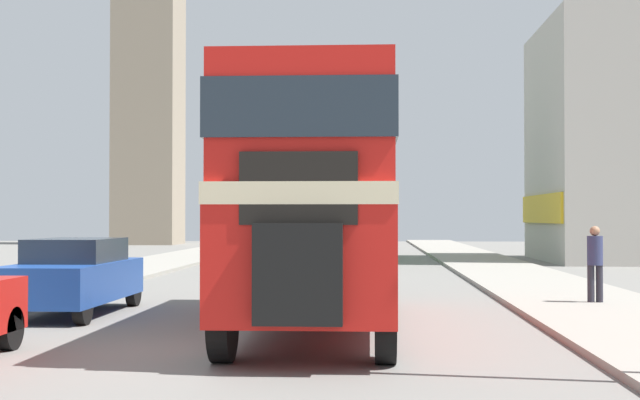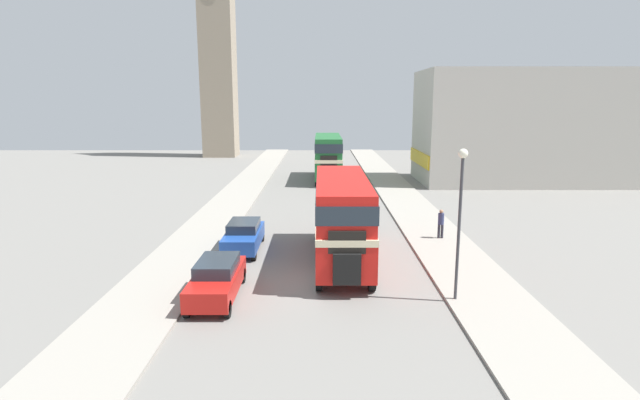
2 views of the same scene
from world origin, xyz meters
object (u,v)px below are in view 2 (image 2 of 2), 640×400
(bus_distant, at_px, (329,154))
(car_parked_mid, at_px, (245,235))
(double_decker_bus, at_px, (343,212))
(street_lamp, at_px, (462,203))
(pedestrian_walking, at_px, (442,222))
(car_parked_near, at_px, (218,279))
(church_tower, at_px, (218,20))

(bus_distant, xyz_separation_m, car_parked_mid, (-4.79, -24.12, -1.82))
(double_decker_bus, bearing_deg, street_lamp, -50.17)
(bus_distant, relative_size, pedestrian_walking, 6.24)
(car_parked_near, relative_size, church_tower, 0.12)
(car_parked_mid, height_order, church_tower, church_tower)
(car_parked_mid, relative_size, street_lamp, 0.74)
(bus_distant, height_order, church_tower, church_tower)
(car_parked_mid, bearing_deg, bus_distant, 78.77)
(car_parked_near, distance_m, church_tower, 56.57)
(double_decker_bus, bearing_deg, car_parked_near, -137.51)
(car_parked_near, xyz_separation_m, pedestrian_walking, (10.87, 8.46, 0.25))
(pedestrian_walking, bearing_deg, car_parked_near, -142.11)
(pedestrian_walking, distance_m, street_lamp, 9.42)
(bus_distant, height_order, car_parked_mid, bus_distant)
(pedestrian_walking, bearing_deg, bus_distant, 105.13)
(double_decker_bus, relative_size, car_parked_near, 2.20)
(pedestrian_walking, xyz_separation_m, street_lamp, (-1.51, -8.83, 2.91))
(church_tower, bearing_deg, double_decker_bus, -72.48)
(car_parked_near, relative_size, car_parked_mid, 1.02)
(street_lamp, distance_m, church_tower, 58.42)
(street_lamp, height_order, church_tower, church_tower)
(double_decker_bus, relative_size, church_tower, 0.27)
(double_decker_bus, xyz_separation_m, street_lamp, (4.23, -5.07, 1.50))
(double_decker_bus, relative_size, bus_distant, 0.96)
(double_decker_bus, bearing_deg, bus_distant, 90.59)
(bus_distant, distance_m, church_tower, 31.07)
(pedestrian_walking, relative_size, street_lamp, 0.28)
(church_tower, bearing_deg, pedestrian_walking, -64.73)
(bus_distant, bearing_deg, church_tower, 124.02)
(double_decker_bus, bearing_deg, church_tower, 107.52)
(bus_distant, xyz_separation_m, car_parked_near, (-4.86, -30.68, -1.81))
(car_parked_near, height_order, pedestrian_walking, pedestrian_walking)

